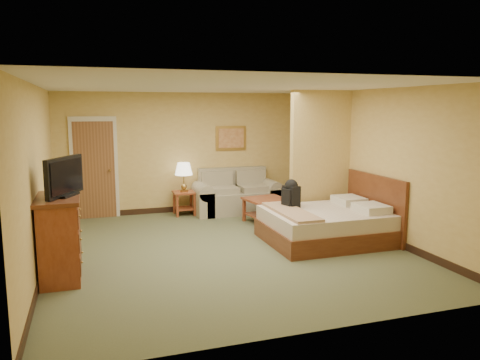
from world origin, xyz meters
name	(u,v)px	position (x,y,z in m)	size (l,w,h in m)	color
floor	(226,249)	(0.00, 0.00, 0.00)	(6.00, 6.00, 0.00)	#535939
ceiling	(226,86)	(0.00, 0.00, 2.60)	(6.00, 6.00, 0.00)	white
back_wall	(187,153)	(0.00, 3.00, 1.30)	(5.50, 0.02, 2.60)	tan
left_wall	(38,178)	(-2.75, 0.00, 1.30)	(0.02, 6.00, 2.60)	tan
right_wall	(375,164)	(2.75, 0.00, 1.30)	(0.02, 6.00, 2.60)	tan
partition	(320,159)	(2.15, 0.93, 1.30)	(1.20, 0.15, 2.60)	tan
door	(95,169)	(-1.95, 2.96, 1.03)	(0.94, 0.16, 2.10)	beige
baseboard	(188,208)	(0.00, 2.99, 0.06)	(5.50, 0.02, 0.12)	black
loveseat	(236,198)	(1.00, 2.58, 0.31)	(1.88, 0.88, 0.95)	gray
side_table	(184,199)	(-0.15, 2.65, 0.33)	(0.46, 0.46, 0.51)	maroon
table_lamp	(184,170)	(-0.15, 2.65, 0.98)	(0.37, 0.37, 0.62)	olive
coffee_table	(267,205)	(1.26, 1.43, 0.36)	(0.88, 0.88, 0.50)	maroon
wall_picture	(231,138)	(1.00, 2.97, 1.60)	(0.70, 0.04, 0.54)	#B78E3F
dresser	(60,238)	(-2.48, -0.56, 0.57)	(0.55, 1.05, 1.12)	maroon
tv	(64,178)	(-2.38, -0.56, 1.37)	(0.45, 0.79, 0.52)	black
bed	(329,224)	(1.82, -0.10, 0.30)	(2.02, 1.72, 1.11)	#522513
backpack	(291,193)	(1.28, 0.32, 0.81)	(0.26, 0.33, 0.50)	black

